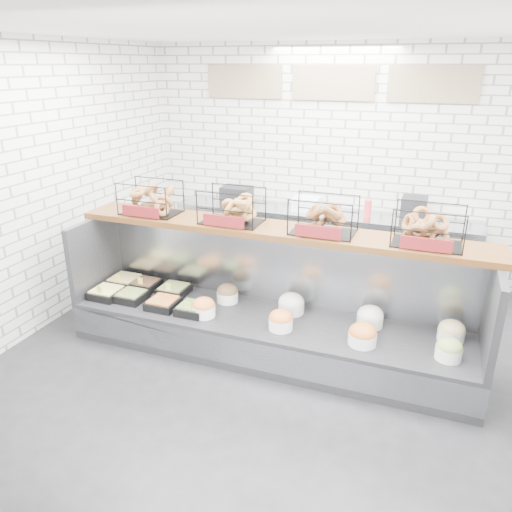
% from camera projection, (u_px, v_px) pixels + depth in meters
% --- Properties ---
extents(ground, '(5.50, 5.50, 0.00)m').
position_uv_depth(ground, '(257.00, 368.00, 4.80)').
color(ground, black).
rests_on(ground, ground).
extents(room_shell, '(5.02, 5.51, 3.01)m').
position_uv_depth(room_shell, '(280.00, 142.00, 4.58)').
color(room_shell, silver).
rests_on(room_shell, ground).
extents(display_case, '(4.00, 0.90, 1.20)m').
position_uv_depth(display_case, '(268.00, 321.00, 4.98)').
color(display_case, black).
rests_on(display_case, ground).
extents(bagel_shelf, '(4.10, 0.50, 0.40)m').
position_uv_depth(bagel_shelf, '(276.00, 216.00, 4.75)').
color(bagel_shelf, '#40220D').
rests_on(bagel_shelf, display_case).
extents(prep_counter, '(4.00, 0.60, 1.20)m').
position_uv_depth(prep_counter, '(320.00, 242.00, 6.75)').
color(prep_counter, '#93969B').
rests_on(prep_counter, ground).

